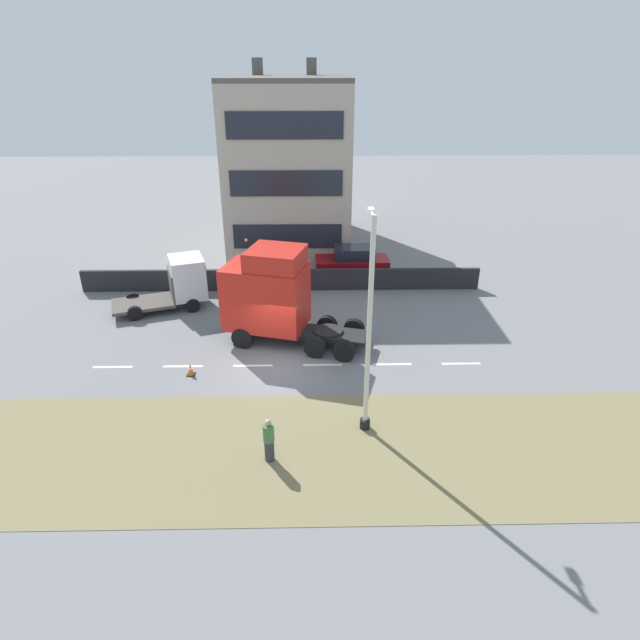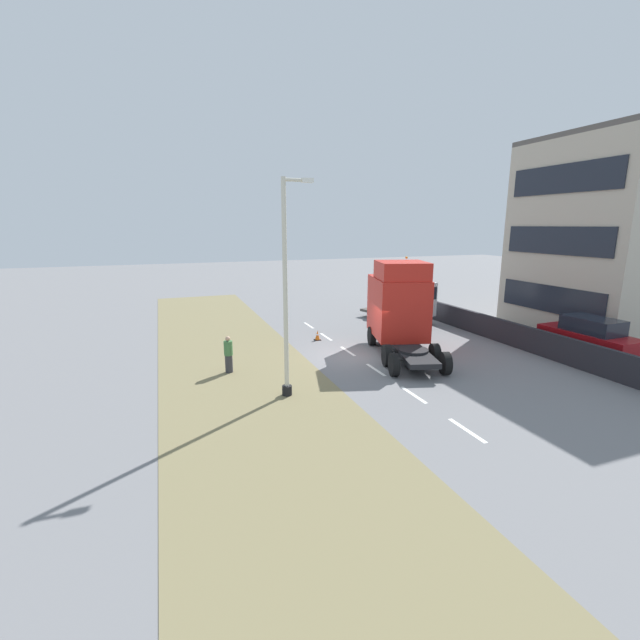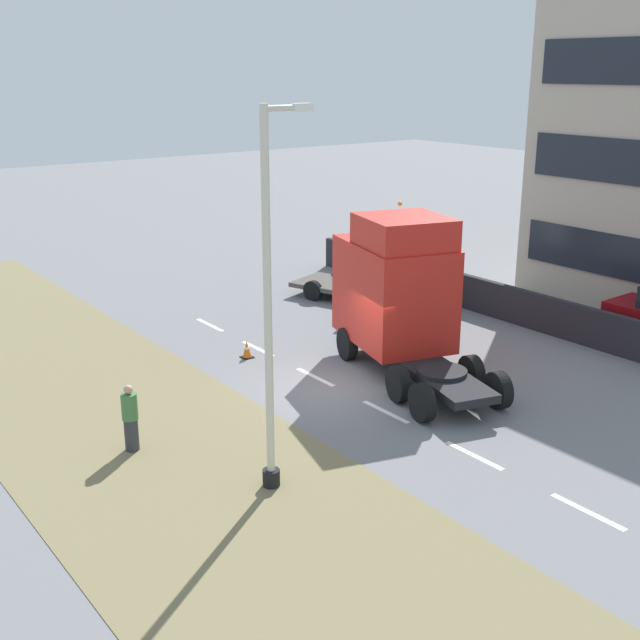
% 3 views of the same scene
% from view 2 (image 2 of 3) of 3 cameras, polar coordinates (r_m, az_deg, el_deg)
% --- Properties ---
extents(ground_plane, '(120.00, 120.00, 0.00)m').
position_cam_2_polar(ground_plane, '(22.12, 4.67, -4.79)').
color(ground_plane, slate).
rests_on(ground_plane, ground).
extents(grass_verge, '(7.00, 44.00, 0.01)m').
position_cam_2_polar(grass_verge, '(20.42, -10.88, -6.45)').
color(grass_verge, olive).
rests_on(grass_verge, ground).
extents(lane_markings, '(0.16, 17.80, 0.00)m').
position_cam_2_polar(lane_markings, '(21.51, 5.46, -5.30)').
color(lane_markings, white).
rests_on(lane_markings, ground).
extents(boundary_wall, '(0.25, 24.00, 1.32)m').
position_cam_2_polar(boundary_wall, '(26.91, 22.35, -1.11)').
color(boundary_wall, '#232328').
rests_on(boundary_wall, ground).
extents(building_block, '(11.90, 8.30, 12.80)m').
position_cam_2_polar(building_block, '(33.33, 35.78, 8.99)').
color(building_block, '#B7AD99').
rests_on(building_block, ground).
extents(lorry_cab, '(4.29, 7.24, 4.91)m').
position_cam_2_polar(lorry_cab, '(22.83, 10.47, 1.78)').
color(lorry_cab, black).
rests_on(lorry_cab, ground).
extents(flatbed_truck, '(3.70, 5.53, 2.85)m').
position_cam_2_polar(flatbed_truck, '(29.62, 12.07, 2.38)').
color(flatbed_truck, silver).
rests_on(flatbed_truck, ground).
extents(parked_car, '(2.06, 4.64, 2.11)m').
position_cam_2_polar(parked_car, '(25.26, 32.21, -2.12)').
color(parked_car, maroon).
rests_on(parked_car, ground).
extents(lamp_post, '(1.31, 0.39, 8.25)m').
position_cam_2_polar(lamp_post, '(16.16, -4.44, 2.49)').
color(lamp_post, black).
rests_on(lamp_post, ground).
extents(pedestrian, '(0.39, 0.39, 1.71)m').
position_cam_2_polar(pedestrian, '(19.82, -12.10, -4.57)').
color(pedestrian, '#333338').
rests_on(pedestrian, ground).
extents(traffic_cone_lead, '(0.36, 0.36, 0.58)m').
position_cam_2_polar(traffic_cone_lead, '(24.95, -0.34, -2.06)').
color(traffic_cone_lead, black).
rests_on(traffic_cone_lead, ground).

